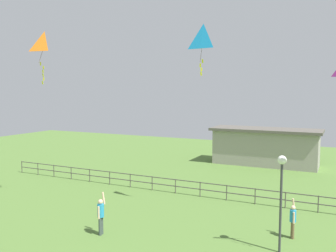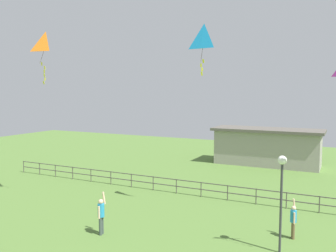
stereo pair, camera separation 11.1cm
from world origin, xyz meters
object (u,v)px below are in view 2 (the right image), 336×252
at_px(kite_1, 204,38).
at_px(kite_2, 46,45).
at_px(person_4, 293,219).
at_px(lamppost, 282,182).
at_px(person_3, 101,214).

relative_size(kite_1, kite_2, 0.89).
xyz_separation_m(person_4, kite_1, (-4.95, 1.58, 8.52)).
distance_m(kite_1, kite_2, 9.43).
distance_m(lamppost, kite_1, 8.61).
bearing_deg(lamppost, kite_1, 144.58).
bearing_deg(kite_2, person_3, -26.74).
height_order(person_4, kite_1, kite_1).
xyz_separation_m(lamppost, kite_2, (-13.89, 1.39, 6.38)).
bearing_deg(person_4, kite_2, -178.62).
distance_m(person_3, kite_2, 10.85).
bearing_deg(person_4, person_3, -156.67).
relative_size(person_4, kite_2, 0.58).
bearing_deg(person_3, kite_2, 153.26).
xyz_separation_m(lamppost, person_3, (-7.72, -1.72, -1.98)).
distance_m(lamppost, kite_2, 15.35).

